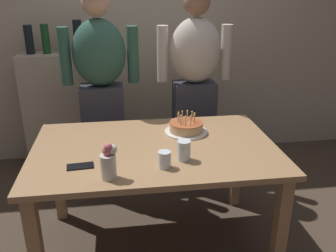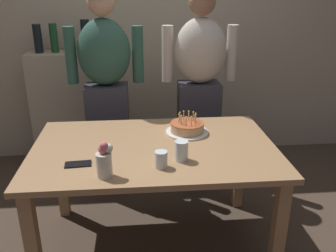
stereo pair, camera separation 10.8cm
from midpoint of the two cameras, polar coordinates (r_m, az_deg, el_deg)
name	(u,v)px [view 2 (the right image)]	position (r m, az deg, el deg)	size (l,w,h in m)	color
ground_plane	(156,243)	(2.65, -0.72, -17.87)	(10.00, 10.00, 0.00)	#47382B
back_wall	(145,26)	(3.62, -2.78, 15.44)	(5.20, 0.10, 2.60)	tan
dining_table	(154,160)	(2.30, -0.79, -5.37)	(1.50, 0.96, 0.74)	#A37A51
birthday_cake	(187,128)	(2.44, 4.29, -0.33)	(0.29, 0.29, 0.14)	white
water_glass_near	(181,151)	(2.06, 3.62, -3.91)	(0.08, 0.08, 0.12)	silver
water_glass_far	(161,159)	(1.98, 0.48, -5.27)	(0.07, 0.07, 0.09)	silver
cell_phone	(78,164)	(2.08, -12.45, -5.86)	(0.14, 0.07, 0.01)	black
flower_vase	(104,160)	(1.89, -8.30, -5.32)	(0.09, 0.08, 0.20)	silver
person_man_bearded	(106,91)	(2.97, -8.58, 5.50)	(0.61, 0.27, 1.66)	#33333D
person_woman_cardigan	(199,88)	(3.02, 5.95, 5.88)	(0.61, 0.27, 1.66)	#33333D
shelf_cabinet	(69,108)	(3.60, -14.38, 2.74)	(0.66, 0.30, 1.38)	tan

